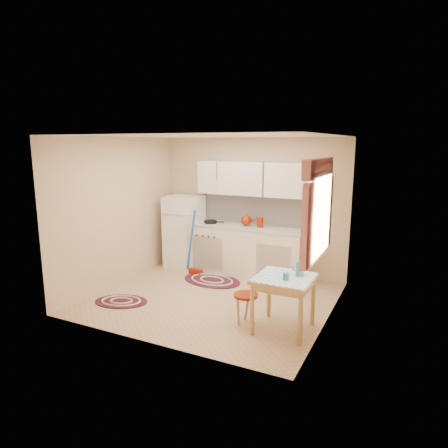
{
  "coord_description": "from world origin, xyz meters",
  "views": [
    {
      "loc": [
        2.79,
        -5.23,
        2.4
      ],
      "look_at": [
        0.1,
        0.25,
        1.16
      ],
      "focal_mm": 32.0,
      "sensor_mm": 36.0,
      "label": 1
    }
  ],
  "objects": [
    {
      "name": "table",
      "position": [
        1.35,
        -0.55,
        0.36
      ],
      "size": [
        0.72,
        0.72,
        0.72
      ],
      "primitive_type": "cube",
      "color": "tan",
      "rests_on": "ground"
    },
    {
      "name": "countertop",
      "position": [
        -0.02,
        1.3,
        0.9
      ],
      "size": [
        2.27,
        0.62,
        0.04
      ],
      "primitive_type": "cube",
      "color": "#BAB9B1",
      "rests_on": "base_cabinets"
    },
    {
      "name": "frying_pan",
      "position": [
        -0.68,
        1.25,
        0.94
      ],
      "size": [
        0.29,
        0.29,
        0.05
      ],
      "primitive_type": "cylinder",
      "rotation": [
        0.0,
        0.0,
        0.26
      ],
      "color": "black",
      "rests_on": "countertop"
    },
    {
      "name": "room_shell",
      "position": [
        0.16,
        0.24,
        1.6
      ],
      "size": [
        3.64,
        3.6,
        2.52
      ],
      "color": "tan",
      "rests_on": "ground"
    },
    {
      "name": "red_canister",
      "position": [
        0.3,
        1.3,
        1.0
      ],
      "size": [
        0.12,
        0.12,
        0.16
      ],
      "primitive_type": "cylinder",
      "rotation": [
        0.0,
        0.0,
        0.09
      ],
      "color": "maroon",
      "rests_on": "countertop"
    },
    {
      "name": "broom",
      "position": [
        -0.82,
        0.9,
        0.6
      ],
      "size": [
        0.29,
        0.15,
        1.2
      ],
      "primitive_type": null,
      "rotation": [
        0.0,
        0.0,
        -0.1
      ],
      "color": "blue",
      "rests_on": "ground"
    },
    {
      "name": "mug",
      "position": [
        1.4,
        -0.65,
        0.77
      ],
      "size": [
        0.1,
        0.1,
        0.1
      ],
      "primitive_type": "cylinder",
      "rotation": [
        0.0,
        0.0,
        -0.34
      ],
      "color": "#2B6684",
      "rests_on": "table"
    },
    {
      "name": "base_cabinets",
      "position": [
        -0.02,
        1.3,
        0.44
      ],
      "size": [
        2.25,
        0.6,
        0.88
      ],
      "primitive_type": "cube",
      "color": "white",
      "rests_on": "ground"
    },
    {
      "name": "coffee_pot",
      "position": [
        1.51,
        -0.43,
        0.85
      ],
      "size": [
        0.15,
        0.14,
        0.25
      ],
      "primitive_type": null,
      "rotation": [
        0.0,
        0.0,
        0.23
      ],
      "color": "#2B6684",
      "rests_on": "table"
    },
    {
      "name": "stool",
      "position": [
        0.84,
        -0.59,
        0.21
      ],
      "size": [
        0.4,
        0.4,
        0.42
      ],
      "primitive_type": "cylinder",
      "rotation": [
        0.0,
        0.0,
        0.26
      ],
      "color": "maroon",
      "rests_on": "ground"
    },
    {
      "name": "rug_center",
      "position": [
        -0.37,
        0.71,
        0.01
      ],
      "size": [
        1.17,
        0.85,
        0.02
      ],
      "primitive_type": null,
      "rotation": [
        0.0,
        0.0,
        -0.12
      ],
      "color": "#68110B",
      "rests_on": "ground"
    },
    {
      "name": "fridge",
      "position": [
        -1.26,
        1.25,
        0.7
      ],
      "size": [
        0.65,
        0.6,
        1.4
      ],
      "primitive_type": "cube",
      "color": "white",
      "rests_on": "ground"
    },
    {
      "name": "red_kettle",
      "position": [
        0.03,
        1.3,
        1.03
      ],
      "size": [
        0.25,
        0.23,
        0.22
      ],
      "primitive_type": null,
      "rotation": [
        0.0,
        0.0,
        0.17
      ],
      "color": "maroon",
      "rests_on": "countertop"
    },
    {
      "name": "rug_left",
      "position": [
        -1.17,
        -0.76,
        0.01
      ],
      "size": [
        0.94,
        0.76,
        0.02
      ],
      "primitive_type": null,
      "rotation": [
        0.0,
        0.0,
        0.3
      ],
      "color": "#68110B",
      "rests_on": "ground"
    }
  ]
}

